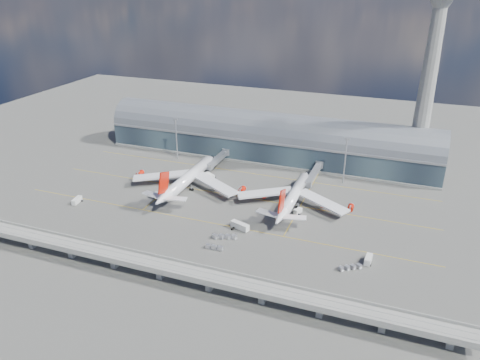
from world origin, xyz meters
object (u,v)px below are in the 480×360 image
(service_truck_4, at_px, (298,211))
(service_truck_5, at_px, (210,176))
(floodlight_mast_left, at_px, (176,138))
(cargo_train_2, at_px, (350,267))
(cargo_train_0, at_px, (224,237))
(cargo_train_1, at_px, (214,247))
(service_truck_0, at_px, (77,201))
(service_truck_2, at_px, (240,226))
(control_tower, at_px, (428,82))
(service_truck_3, at_px, (368,260))
(service_truck_1, at_px, (158,196))
(airliner_left, at_px, (187,179))
(floodlight_mast_right, at_px, (345,160))
(airliner_right, at_px, (293,196))

(service_truck_4, bearing_deg, service_truck_5, -179.09)
(floodlight_mast_left, height_order, cargo_train_2, floodlight_mast_left)
(service_truck_5, bearing_deg, cargo_train_0, -119.03)
(floodlight_mast_left, xyz_separation_m, cargo_train_1, (61.01, -84.77, -12.73))
(service_truck_4, bearing_deg, floodlight_mast_left, 176.14)
(service_truck_0, distance_m, service_truck_4, 108.26)
(service_truck_2, relative_size, cargo_train_0, 0.86)
(control_tower, bearing_deg, cargo_train_2, -100.30)
(floodlight_mast_left, distance_m, cargo_train_0, 98.43)
(service_truck_3, bearing_deg, cargo_train_2, -128.32)
(control_tower, xyz_separation_m, cargo_train_1, (-73.99, -112.77, -50.73))
(control_tower, xyz_separation_m, service_truck_1, (-119.26, -79.23, -50.21))
(service_truck_5, bearing_deg, cargo_train_2, -93.38)
(airliner_left, xyz_separation_m, service_truck_3, (96.90, -36.90, -4.21))
(service_truck_3, bearing_deg, service_truck_2, 176.67)
(floodlight_mast_left, bearing_deg, cargo_train_0, -50.70)
(cargo_train_0, bearing_deg, cargo_train_2, -76.89)
(control_tower, bearing_deg, cargo_train_0, -125.25)
(floodlight_mast_left, distance_m, service_truck_2, 93.40)
(control_tower, distance_m, service_truck_3, 113.24)
(floodlight_mast_right, bearing_deg, cargo_train_2, -78.96)
(service_truck_5, bearing_deg, airliner_left, -169.82)
(airliner_right, bearing_deg, floodlight_mast_right, 61.62)
(service_truck_1, bearing_deg, service_truck_5, -11.68)
(control_tower, xyz_separation_m, service_truck_0, (-153.96, -98.15, -50.21))
(floodlight_mast_left, height_order, cargo_train_1, floodlight_mast_left)
(control_tower, xyz_separation_m, floodlight_mast_right, (-35.00, -28.00, -38.00))
(service_truck_1, bearing_deg, airliner_left, -15.86)
(airliner_left, bearing_deg, airliner_right, 0.29)
(service_truck_0, bearing_deg, control_tower, 23.97)
(floodlight_mast_right, distance_m, service_truck_2, 75.38)
(airliner_right, distance_m, service_truck_5, 53.11)
(airliner_right, bearing_deg, floodlight_mast_left, 156.02)
(airliner_right, bearing_deg, airliner_left, 179.93)
(service_truck_0, xyz_separation_m, service_truck_5, (49.46, 49.58, 0.19))
(service_truck_5, xyz_separation_m, cargo_train_0, (31.32, -54.96, -0.68))
(service_truck_1, relative_size, service_truck_3, 0.84)
(airliner_left, bearing_deg, cargo_train_1, -53.65)
(service_truck_5, distance_m, cargo_train_0, 63.26)
(floodlight_mast_left, bearing_deg, airliner_right, -23.39)
(cargo_train_1, bearing_deg, service_truck_5, 26.95)
(floodlight_mast_left, distance_m, cargo_train_1, 105.22)
(floodlight_mast_right, height_order, cargo_train_2, floodlight_mast_right)
(control_tower, distance_m, service_truck_4, 99.61)
(service_truck_3, bearing_deg, cargo_train_1, -165.07)
(service_truck_5, bearing_deg, airliner_right, -74.75)
(service_truck_0, bearing_deg, service_truck_5, 36.52)
(service_truck_2, height_order, cargo_train_2, service_truck_2)
(cargo_train_0, height_order, cargo_train_1, cargo_train_0)
(floodlight_mast_right, relative_size, service_truck_3, 4.09)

